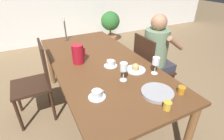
# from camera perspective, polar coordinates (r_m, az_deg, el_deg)

# --- Properties ---
(ground_plane) EXTENTS (20.00, 20.00, 0.00)m
(ground_plane) POSITION_cam_1_polar(r_m,az_deg,el_deg) (2.38, -3.46, -13.20)
(ground_plane) COLOR #7F6647
(dining_table) EXTENTS (0.99, 2.07, 0.73)m
(dining_table) POSITION_cam_1_polar(r_m,az_deg,el_deg) (2.00, -4.01, 0.63)
(dining_table) COLOR brown
(dining_table) RESTS_ON ground_plane
(chair_person_side) EXTENTS (0.42, 0.42, 0.94)m
(chair_person_side) POSITION_cam_1_polar(r_m,az_deg,el_deg) (2.34, 12.11, 0.54)
(chair_person_side) COLOR #331E14
(chair_person_side) RESTS_ON ground_plane
(chair_opposite) EXTENTS (0.42, 0.42, 0.94)m
(chair_opposite) POSITION_cam_1_polar(r_m,az_deg,el_deg) (2.22, -23.46, -3.17)
(chair_opposite) COLOR #331E14
(chair_opposite) RESTS_ON ground_plane
(person_seated) EXTENTS (0.39, 0.41, 1.20)m
(person_seated) POSITION_cam_1_polar(r_m,az_deg,el_deg) (2.30, 14.58, 5.48)
(person_seated) COLOR #33333D
(person_seated) RESTS_ON ground_plane
(red_pitcher) EXTENTS (0.15, 0.13, 0.21)m
(red_pitcher) POSITION_cam_1_polar(r_m,az_deg,el_deg) (1.93, -11.08, 5.18)
(red_pitcher) COLOR #A31423
(red_pitcher) RESTS_ON dining_table
(wine_glass_water) EXTENTS (0.07, 0.07, 0.17)m
(wine_glass_water) POSITION_cam_1_polar(r_m,az_deg,el_deg) (1.72, 14.14, 2.60)
(wine_glass_water) COLOR white
(wine_glass_water) RESTS_ON dining_table
(wine_glass_juice) EXTENTS (0.07, 0.07, 0.18)m
(wine_glass_juice) POSITION_cam_1_polar(r_m,az_deg,el_deg) (1.56, 3.83, 0.69)
(wine_glass_juice) COLOR white
(wine_glass_juice) RESTS_ON dining_table
(teacup_near_person) EXTENTS (0.14, 0.14, 0.07)m
(teacup_near_person) POSITION_cam_1_polar(r_m,az_deg,el_deg) (1.41, -4.96, -7.99)
(teacup_near_person) COLOR silver
(teacup_near_person) RESTS_ON dining_table
(teacup_across) EXTENTS (0.14, 0.14, 0.07)m
(teacup_across) POSITION_cam_1_polar(r_m,az_deg,el_deg) (1.85, -0.45, 2.08)
(teacup_across) COLOR silver
(teacup_across) RESTS_ON dining_table
(serving_tray) EXTENTS (0.27, 0.27, 0.03)m
(serving_tray) POSITION_cam_1_polar(r_m,az_deg,el_deg) (1.49, 14.56, -7.17)
(serving_tray) COLOR #9E9EA3
(serving_tray) RESTS_ON dining_table
(bread_plate) EXTENTS (0.21, 0.21, 0.08)m
(bread_plate) POSITION_cam_1_polar(r_m,az_deg,el_deg) (1.79, 7.67, 0.50)
(bread_plate) COLOR silver
(bread_plate) RESTS_ON dining_table
(jam_jar_amber) EXTENTS (0.06, 0.06, 0.07)m
(jam_jar_amber) POSITION_cam_1_polar(r_m,az_deg,el_deg) (1.55, 21.74, -6.02)
(jam_jar_amber) COLOR #C67A1E
(jam_jar_amber) RESTS_ON dining_table
(jam_jar_red) EXTENTS (0.06, 0.06, 0.07)m
(jam_jar_red) POSITION_cam_1_polar(r_m,az_deg,el_deg) (1.35, 17.63, -10.91)
(jam_jar_red) COLOR gold
(jam_jar_red) RESTS_ON dining_table
(candlestick_tall) EXTENTS (0.06, 0.06, 0.33)m
(candlestick_tall) POSITION_cam_1_polar(r_m,az_deg,el_deg) (2.66, -14.94, 12.04)
(candlestick_tall) COLOR #4C4238
(candlestick_tall) RESTS_ON dining_table
(potted_plant) EXTENTS (0.46, 0.46, 0.79)m
(potted_plant) POSITION_cam_1_polar(r_m,az_deg,el_deg) (4.45, -0.54, 14.80)
(potted_plant) COLOR #A8603D
(potted_plant) RESTS_ON ground_plane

